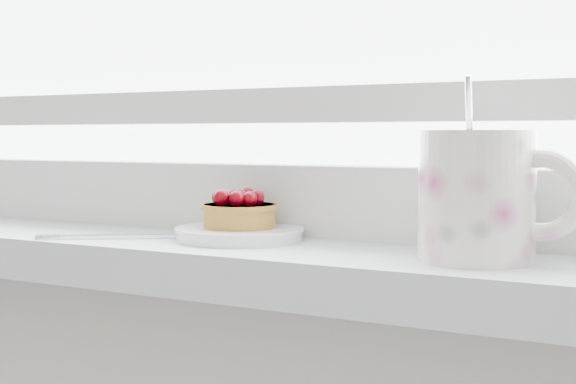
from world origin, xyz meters
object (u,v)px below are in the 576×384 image
Objects in this scene: saucer at (240,234)px; raspberry_tart at (239,211)px; floral_mug at (481,193)px; fork at (144,236)px.

raspberry_tart is (-0.00, -0.00, 0.02)m from saucer.
saucer is 0.02m from raspberry_tart.
floral_mug is (0.24, -0.02, 0.05)m from saucer.
floral_mug is at bearing -4.21° from raspberry_tart.
saucer is at bearing 20.60° from fork.
raspberry_tart is at bearing 175.79° from floral_mug.
floral_mug reaches higher than fork.
raspberry_tart reaches higher than saucer.
fork is at bearing -177.25° from floral_mug.
fork is (-0.32, -0.02, -0.05)m from floral_mug.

